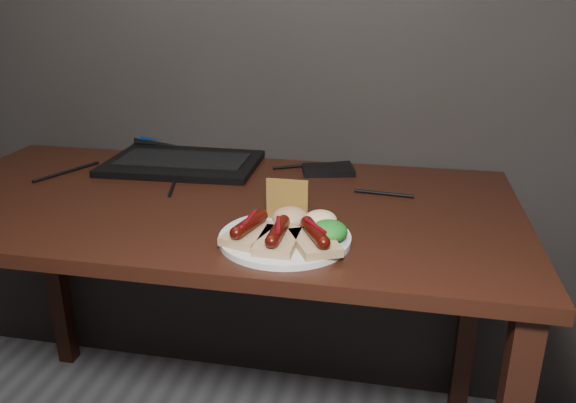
# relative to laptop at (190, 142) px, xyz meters

# --- Properties ---
(desk) EXTENTS (1.40, 0.70, 0.75)m
(desk) POSITION_rel_laptop_xyz_m (0.16, -0.30, -0.14)
(desk) COLOR black
(desk) RESTS_ON ground
(laptop) EXTENTS (0.42, 0.39, 0.25)m
(laptop) POSITION_rel_laptop_xyz_m (0.00, 0.00, 0.00)
(laptop) COLOR black
(laptop) RESTS_ON desk
(hard_drive) EXTENTS (0.15, 0.11, 0.02)m
(hard_drive) POSITION_rel_laptop_xyz_m (0.40, -0.05, -0.04)
(hard_drive) COLOR black
(hard_drive) RESTS_ON desk
(desk_cables) EXTENTS (0.94, 0.36, 0.01)m
(desk_cables) POSITION_rel_laptop_xyz_m (0.14, -0.14, -0.05)
(desk_cables) COLOR black
(desk_cables) RESTS_ON desk
(plate) EXTENTS (0.29, 0.29, 0.01)m
(plate) POSITION_rel_laptop_xyz_m (0.38, -0.49, -0.04)
(plate) COLOR silver
(plate) RESTS_ON desk
(bread_sausage_left) EXTENTS (0.10, 0.13, 0.04)m
(bread_sausage_left) POSITION_rel_laptop_xyz_m (0.31, -0.51, -0.02)
(bread_sausage_left) COLOR tan
(bread_sausage_left) RESTS_ON plate
(bread_sausage_center) EXTENTS (0.07, 0.12, 0.04)m
(bread_sausage_center) POSITION_rel_laptop_xyz_m (0.37, -0.54, -0.02)
(bread_sausage_center) COLOR tan
(bread_sausage_center) RESTS_ON plate
(bread_sausage_right) EXTENTS (0.11, 0.13, 0.04)m
(bread_sausage_right) POSITION_rel_laptop_xyz_m (0.44, -0.53, -0.02)
(bread_sausage_right) COLOR tan
(bread_sausage_right) RESTS_ON plate
(crispbread) EXTENTS (0.09, 0.01, 0.08)m
(crispbread) POSITION_rel_laptop_xyz_m (0.36, -0.41, 0.00)
(crispbread) COLOR #A6782D
(crispbread) RESTS_ON plate
(salad_greens) EXTENTS (0.07, 0.07, 0.04)m
(salad_greens) POSITION_rel_laptop_xyz_m (0.46, -0.50, -0.02)
(salad_greens) COLOR #115813
(salad_greens) RESTS_ON plate
(salsa_mound) EXTENTS (0.07, 0.07, 0.04)m
(salsa_mound) POSITION_rel_laptop_xyz_m (0.38, -0.45, -0.02)
(salsa_mound) COLOR maroon
(salsa_mound) RESTS_ON plate
(coleslaw_mound) EXTENTS (0.06, 0.06, 0.04)m
(coleslaw_mound) POSITION_rel_laptop_xyz_m (0.44, -0.44, -0.02)
(coleslaw_mound) COLOR #ECE7CB
(coleslaw_mound) RESTS_ON plate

